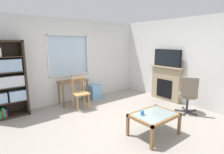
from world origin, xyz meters
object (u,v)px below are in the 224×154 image
at_px(plastic_drawer_unit, 94,91).
at_px(sippy_cup, 142,113).
at_px(office_chair, 188,93).
at_px(coffee_table, 154,117).
at_px(bookshelf, 5,80).
at_px(desk_under_window, 73,85).
at_px(wooden_chair, 80,93).
at_px(fireplace, 166,83).
at_px(tv, 167,58).

relative_size(plastic_drawer_unit, sippy_cup, 5.06).
xyz_separation_m(office_chair, coffee_table, (-1.57, -0.15, -0.17)).
height_order(bookshelf, sippy_cup, bookshelf).
xyz_separation_m(desk_under_window, sippy_cup, (0.20, -2.62, -0.09)).
xyz_separation_m(bookshelf, wooden_chair, (1.70, -0.62, -0.49)).
relative_size(office_chair, sippy_cup, 11.11).
height_order(office_chair, coffee_table, office_chair).
relative_size(plastic_drawer_unit, office_chair, 0.46).
bearing_deg(fireplace, office_chair, -116.63).
xyz_separation_m(desk_under_window, wooden_chair, (-0.04, -0.51, -0.13)).
height_order(bookshelf, office_chair, bookshelf).
bearing_deg(bookshelf, tv, -21.08).
relative_size(bookshelf, fireplace, 1.72).
bearing_deg(plastic_drawer_unit, office_chair, -65.15).
relative_size(desk_under_window, wooden_chair, 0.98).
distance_m(wooden_chair, coffee_table, 2.27).
bearing_deg(sippy_cup, office_chair, 1.26).
relative_size(bookshelf, wooden_chair, 2.12).
distance_m(fireplace, tv, 0.81).
bearing_deg(wooden_chair, fireplace, -21.64).
distance_m(plastic_drawer_unit, sippy_cup, 2.75).
height_order(wooden_chair, sippy_cup, wooden_chair).
xyz_separation_m(tv, coffee_table, (-2.08, -1.20, -0.98)).
bearing_deg(fireplace, bookshelf, 159.00).
relative_size(office_chair, coffee_table, 1.10).
relative_size(desk_under_window, plastic_drawer_unit, 1.94).
distance_m(plastic_drawer_unit, tv, 2.60).
bearing_deg(desk_under_window, coffee_table, -81.18).
distance_m(bookshelf, tv, 4.57).
xyz_separation_m(fireplace, sippy_cup, (-2.32, -1.09, -0.05)).
xyz_separation_m(plastic_drawer_unit, sippy_cup, (-0.58, -2.67, 0.27)).
xyz_separation_m(desk_under_window, plastic_drawer_unit, (0.78, 0.05, -0.37)).
bearing_deg(bookshelf, coffee_table, -52.65).
bearing_deg(tv, bookshelf, 158.92).
bearing_deg(desk_under_window, bookshelf, 176.50).
bearing_deg(plastic_drawer_unit, wooden_chair, -145.44).
relative_size(coffee_table, sippy_cup, 10.13).
relative_size(wooden_chair, tv, 0.95).
bearing_deg(coffee_table, office_chair, 5.62).
distance_m(desk_under_window, wooden_chair, 0.53).
bearing_deg(wooden_chair, coffee_table, -78.14).
bearing_deg(coffee_table, tv, 30.08).
bearing_deg(plastic_drawer_unit, desk_under_window, -176.32).
bearing_deg(sippy_cup, plastic_drawer_unit, 77.79).
bearing_deg(sippy_cup, coffee_table, -27.05).
bearing_deg(tv, plastic_drawer_unit, 137.52).
height_order(tv, office_chair, tv).
bearing_deg(desk_under_window, tv, -31.45).
height_order(bookshelf, fireplace, bookshelf).
distance_m(wooden_chair, plastic_drawer_unit, 1.02).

